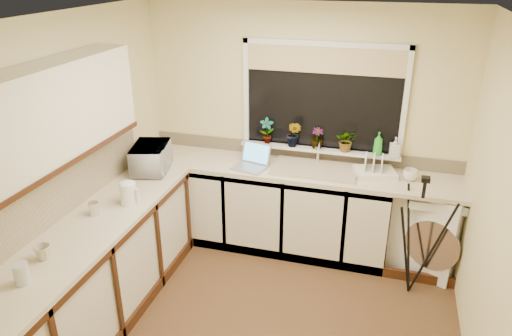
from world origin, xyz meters
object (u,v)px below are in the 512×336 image
(tripod, at_px, (417,237))
(cup_left, at_px, (43,252))
(soap_bottle_green, at_px, (378,144))
(kettle, at_px, (128,194))
(washing_machine, at_px, (431,227))
(steel_jar, at_px, (94,209))
(glass_jug, at_px, (22,274))
(plant_d, at_px, (347,141))
(dish_rack, at_px, (375,173))
(cup_back, at_px, (410,175))
(soap_bottle_clear, at_px, (395,147))
(plant_a, at_px, (267,131))
(plant_b, at_px, (294,134))
(laptop, at_px, (252,161))
(plant_c, at_px, (317,138))
(microwave, at_px, (151,158))

(tripod, height_order, cup_left, tripod)
(soap_bottle_green, bearing_deg, kettle, -146.09)
(washing_machine, height_order, tripod, tripod)
(washing_machine, height_order, steel_jar, steel_jar)
(glass_jug, bearing_deg, plant_d, 54.76)
(dish_rack, relative_size, cup_back, 2.79)
(kettle, bearing_deg, steel_jar, -124.61)
(steel_jar, xyz_separation_m, cup_left, (0.02, -0.64, -0.00))
(kettle, height_order, cup_back, kettle)
(kettle, xyz_separation_m, steel_jar, (-0.17, -0.25, -0.04))
(soap_bottle_clear, distance_m, cup_left, 3.17)
(washing_machine, height_order, plant_a, plant_a)
(plant_b, height_order, cup_left, plant_b)
(laptop, xyz_separation_m, plant_d, (0.88, 0.29, 0.20))
(soap_bottle_green, bearing_deg, plant_a, 179.62)
(tripod, distance_m, soap_bottle_green, 0.97)
(glass_jug, distance_m, plant_a, 2.67)
(tripod, distance_m, plant_a, 1.77)
(laptop, height_order, plant_d, plant_d)
(laptop, height_order, cup_back, laptop)
(cup_back, bearing_deg, soap_bottle_green, 150.58)
(soap_bottle_green, bearing_deg, dish_rack, -90.08)
(washing_machine, relative_size, cup_back, 6.32)
(plant_c, distance_m, soap_bottle_green, 0.59)
(microwave, distance_m, plant_a, 1.19)
(glass_jug, height_order, cup_back, glass_jug)
(glass_jug, xyz_separation_m, cup_left, (-0.05, 0.26, -0.02))
(glass_jug, xyz_separation_m, cup_back, (2.38, 2.29, -0.02))
(steel_jar, distance_m, soap_bottle_green, 2.66)
(washing_machine, xyz_separation_m, kettle, (-2.54, -1.16, 0.57))
(laptop, bearing_deg, plant_a, 88.06)
(washing_machine, distance_m, plant_a, 1.86)
(dish_rack, bearing_deg, plant_c, 146.35)
(microwave, bearing_deg, cup_left, 165.06)
(plant_c, bearing_deg, cup_left, -124.36)
(plant_b, height_order, plant_d, plant_b)
(microwave, distance_m, cup_back, 2.47)
(dish_rack, relative_size, soap_bottle_green, 1.63)
(washing_machine, bearing_deg, plant_d, -169.09)
(steel_jar, height_order, cup_back, steel_jar)
(plant_c, height_order, cup_back, plant_c)
(plant_d, relative_size, soap_bottle_clear, 1.13)
(laptop, bearing_deg, dish_rack, 18.37)
(steel_jar, bearing_deg, dish_rack, 33.42)
(plant_d, bearing_deg, kettle, -141.24)
(glass_jug, xyz_separation_m, steel_jar, (-0.07, 0.91, -0.02))
(plant_a, bearing_deg, laptop, -104.80)
(washing_machine, bearing_deg, soap_bottle_green, -173.34)
(microwave, bearing_deg, kettle, 177.07)
(steel_jar, distance_m, plant_c, 2.22)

